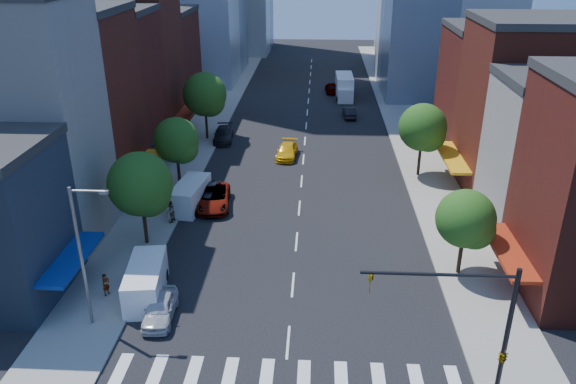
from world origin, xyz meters
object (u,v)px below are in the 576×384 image
parked_car_front (160,308)px  cargo_van_near (146,283)px  cargo_van_far (190,196)px  taxi (287,151)px  traffic_car_far (332,88)px  pedestrian_far (170,212)px  parked_car_third (214,198)px  box_truck (344,87)px  parked_car_second (206,194)px  parked_car_rear (223,135)px  traffic_car_oncoming (349,112)px  pedestrian_near (106,284)px

parked_car_front → cargo_van_near: cargo_van_near is taller
cargo_van_far → taxi: cargo_van_far is taller
traffic_car_far → pedestrian_far: pedestrian_far is taller
parked_car_third → cargo_van_far: size_ratio=1.04×
pedestrian_far → box_truck: bearing=177.6°
parked_car_front → parked_car_second: parked_car_second is taller
parked_car_third → pedestrian_far: bearing=-137.1°
parked_car_front → parked_car_rear: bearing=89.5°
parked_car_second → cargo_van_near: (-1.11, -14.76, 0.34)m
parked_car_front → traffic_car_oncoming: bearing=69.8°
cargo_van_near → pedestrian_far: bearing=88.0°
parked_car_second → parked_car_rear: size_ratio=0.94×
taxi → pedestrian_far: pedestrian_far is taller
traffic_car_far → box_truck: 3.49m
parked_car_rear → pedestrian_near: bearing=-99.0°
parked_car_front → taxi: 29.38m
traffic_car_far → box_truck: bearing=117.6°
parked_car_front → pedestrian_near: bearing=150.1°
taxi → pedestrian_far: (-8.71, -16.11, 0.37)m
traffic_car_far → cargo_van_far: bearing=68.6°
parked_car_rear → taxi: size_ratio=1.06×
parked_car_second → pedestrian_far: 4.76m
parked_car_second → cargo_van_near: cargo_van_near is taller
taxi → box_truck: bearing=79.0°
pedestrian_near → pedestrian_far: pedestrian_far is taller
traffic_car_far → parked_car_rear: bearing=57.1°
cargo_van_far → box_truck: (14.80, 38.69, 0.39)m
cargo_van_far → traffic_car_far: cargo_van_far is taller
cargo_van_far → taxi: size_ratio=1.14×
parked_car_front → parked_car_rear: size_ratio=0.82×
parked_car_third → traffic_car_oncoming: bearing=58.7°
traffic_car_far → pedestrian_near: pedestrian_near is taller
traffic_car_far → box_truck: box_truck is taller
parked_car_second → traffic_car_oncoming: bearing=68.7°
cargo_van_far → traffic_car_far: bearing=79.5°
traffic_car_oncoming → pedestrian_far: size_ratio=2.24×
box_truck → pedestrian_far: bearing=-111.7°
box_truck → pedestrian_near: bearing=-109.4°
parked_car_second → taxi: (6.58, 11.86, -0.09)m
taxi → traffic_car_far: bearing=83.9°
parked_car_second → pedestrian_near: (-3.76, -14.77, 0.11)m
parked_car_rear → cargo_van_near: size_ratio=0.92×
cargo_van_far → taxi: bearing=66.2°
parked_car_front → parked_car_third: 16.08m
pedestrian_near → pedestrian_far: bearing=17.5°
parked_car_rear → parked_car_third: bearing=-87.8°
parked_car_second → traffic_car_oncoming: 30.55m
box_truck → pedestrian_near: (-17.40, -52.28, -0.60)m
traffic_car_oncoming → parked_car_front: bearing=68.9°
box_truck → pedestrian_far: (-15.78, -41.76, -0.44)m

